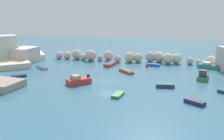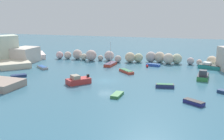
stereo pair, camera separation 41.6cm
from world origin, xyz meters
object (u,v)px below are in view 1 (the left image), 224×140
object	(u,v)px
moored_boat_8	(118,95)
moored_boat_0	(78,81)
moored_boat_3	(110,64)
moored_boat_6	(126,71)
moored_boat_4	(153,65)
moored_boat_7	(18,76)
moored_boat_9	(195,102)
moored_boat_1	(203,76)
moored_boat_11	(42,67)
moored_boat_2	(165,86)
channel_buoy	(147,66)
moored_boat_5	(209,66)

from	to	relation	value
moored_boat_8	moored_boat_0	bearing A→B (deg)	63.86
moored_boat_3	moored_boat_6	bearing A→B (deg)	46.37
moored_boat_3	moored_boat_4	bearing A→B (deg)	108.42
moored_boat_7	moored_boat_9	distance (m)	33.87
moored_boat_1	moored_boat_11	size ratio (longest dim) A/B	1.29
moored_boat_4	moored_boat_7	xyz separation A→B (m)	(-24.41, -17.31, -0.03)
moored_boat_1	moored_boat_6	xyz separation A→B (m)	(-15.25, 1.57, -0.32)
moored_boat_2	moored_boat_7	xyz separation A→B (m)	(-28.41, 0.20, -0.10)
moored_boat_2	moored_boat_8	xyz separation A→B (m)	(-6.73, -6.64, -0.12)
moored_boat_0	moored_boat_1	distance (m)	23.68
moored_boat_8	moored_boat_6	bearing A→B (deg)	11.94
channel_buoy	moored_boat_7	bearing A→B (deg)	-146.11
channel_buoy	moored_boat_8	world-z (taller)	channel_buoy
moored_boat_2	moored_boat_6	bearing A→B (deg)	126.03
moored_boat_0	moored_boat_8	world-z (taller)	moored_boat_0
moored_boat_0	moored_boat_3	distance (m)	17.00
channel_buoy	moored_boat_9	size ratio (longest dim) A/B	0.19
moored_boat_2	moored_boat_4	bearing A→B (deg)	95.98
moored_boat_0	moored_boat_6	xyz separation A→B (m)	(6.54, 10.84, -0.33)
moored_boat_7	moored_boat_2	bearing A→B (deg)	137.22
moored_boat_2	moored_boat_9	world-z (taller)	moored_boat_2
moored_boat_4	moored_boat_9	xyz separation A→B (m)	(8.60, -24.91, 0.01)
moored_boat_0	moored_boat_11	world-z (taller)	moored_boat_0
moored_boat_2	moored_boat_6	distance (m)	12.72
moored_boat_4	moored_boat_5	world-z (taller)	moored_boat_5
moored_boat_1	moored_boat_5	size ratio (longest dim) A/B	0.92
moored_boat_3	moored_boat_11	xyz separation A→B (m)	(-13.99, -6.94, -0.10)
moored_boat_11	moored_boat_7	bearing A→B (deg)	-53.80
moored_boat_11	moored_boat_5	bearing A→B (deg)	55.27
moored_boat_11	moored_boat_9	bearing A→B (deg)	14.48
moored_boat_8	moored_boat_9	xyz separation A→B (m)	(11.33, -0.76, 0.07)
channel_buoy	moored_boat_7	size ratio (longest dim) A/B	0.20
moored_boat_3	moored_boat_8	xyz separation A→B (m)	(7.05, -22.07, -0.14)
moored_boat_5	moored_boat_8	xyz separation A→B (m)	(-15.29, -24.62, -0.31)
moored_boat_0	moored_boat_2	bearing A→B (deg)	138.06
moored_boat_0	moored_boat_1	bearing A→B (deg)	155.40
moored_boat_6	moored_boat_3	bearing A→B (deg)	178.40
moored_boat_1	moored_boat_3	bearing A→B (deg)	-104.12
moored_boat_0	moored_boat_6	distance (m)	12.66
moored_boat_3	moored_boat_6	size ratio (longest dim) A/B	1.39
moored_boat_1	moored_boat_3	xyz separation A→B (m)	(-20.37, 7.67, -0.24)
channel_buoy	moored_boat_1	distance (m)	14.25
moored_boat_0	moored_boat_7	size ratio (longest dim) A/B	1.49
moored_boat_4	moored_boat_9	size ratio (longest dim) A/B	1.11
moored_boat_1	moored_boat_5	distance (m)	10.42
moored_boat_3	moored_boat_8	distance (m)	23.17
moored_boat_6	moored_boat_7	xyz separation A→B (m)	(-19.75, -9.12, -0.04)
moored_boat_3	moored_boat_7	distance (m)	21.11
moored_boat_0	moored_boat_5	xyz separation A→B (m)	(23.76, 19.50, -0.09)
moored_boat_4	moored_boat_9	distance (m)	26.35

